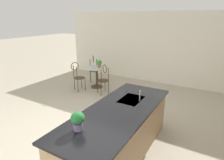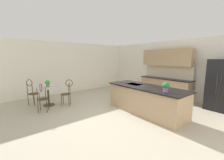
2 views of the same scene
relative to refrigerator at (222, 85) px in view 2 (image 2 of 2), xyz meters
The scene contains 14 objects.
ground_plane 3.76m from the refrigerator, 120.41° to the right, with size 40.00×40.00×0.00m, color #B2A893.
wall_back 1.96m from the refrigerator, 164.23° to the left, with size 9.00×0.12×2.70m, color silver.
wall_left_window 6.88m from the refrigerator, 152.78° to the right, with size 0.12×7.80×2.70m, color silver.
kitchen_island 2.80m from the refrigerator, 124.00° to the right, with size 2.80×1.06×0.92m.
back_counter_run 2.28m from the refrigerator, behind, with size 2.44×0.64×1.52m.
upper_cabinet_run 2.45m from the refrigerator, behind, with size 2.40×0.36×0.76m.
refrigerator is the anchor object (origin of this frame).
bistro_table 6.48m from the refrigerator, 132.96° to the right, with size 0.80×0.80×0.74m.
chair_near_window 5.73m from the refrigerator, 133.71° to the right, with size 0.52×0.52×1.04m.
chair_by_island 7.16m from the refrigerator, 133.24° to the right, with size 0.53×0.53×1.04m.
chair_toward_desk 6.34m from the refrigerator, 126.58° to the right, with size 0.52×0.51×1.04m.
sink_faucet 2.97m from the refrigerator, 134.77° to the right, with size 0.02×0.02×0.22m, color #B2B5BA.
potted_plant_on_table 6.53m from the refrigerator, 134.04° to the right, with size 0.18×0.18×0.26m.
potted_plant_counter_far 2.59m from the refrigerator, 105.53° to the right, with size 0.20×0.20×0.29m.
Camera 2 is at (3.30, -3.04, 1.89)m, focal length 22.83 mm.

